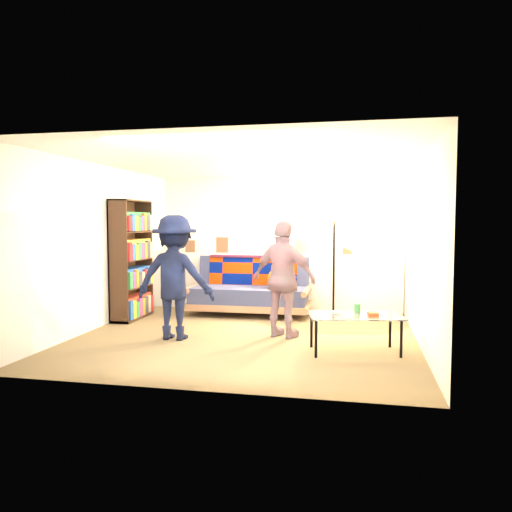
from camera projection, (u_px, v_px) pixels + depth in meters
The scene contains 10 objects.
ground at pixel (250, 332), 7.05m from camera, with size 5.00×5.00×0.00m, color brown.
room_shell at pixel (257, 214), 7.40m from camera, with size 4.60×5.05×2.45m.
half_wall_ledge at pixel (272, 282), 8.78m from camera, with size 4.45×0.15×1.00m, color silver.
ledge_decor at pixel (259, 243), 8.76m from camera, with size 2.97×0.02×0.45m.
futon_sofa at pixel (251, 290), 8.40m from camera, with size 2.02×0.99×0.87m.
bookshelf at pixel (131, 264), 7.99m from camera, with size 0.32×0.95×1.90m.
coffee_table at pixel (355, 317), 5.93m from camera, with size 1.18×0.80×0.56m.
floor_lamp at pixel (334, 245), 8.13m from camera, with size 0.39×0.31×1.67m.
person_left at pixel (175, 277), 6.60m from camera, with size 1.06×0.61×1.64m, color black.
person_right at pixel (284, 279), 6.68m from camera, with size 0.93×0.39×1.58m, color #CD859B.
Camera 1 is at (1.48, -6.80, 1.56)m, focal length 35.00 mm.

